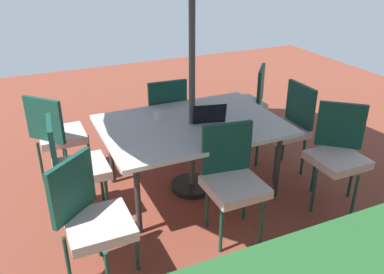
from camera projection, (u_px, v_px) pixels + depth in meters
ground_plane at (192, 189)px, 4.26m from camera, size 10.00×10.00×0.02m
dining_table at (192, 128)px, 3.96m from camera, size 1.73×1.23×0.75m
chair_southeast at (57, 133)px, 4.19m from camera, size 0.59×0.59×0.98m
chair_northeast at (92, 216)px, 2.91m from camera, size 0.58×0.59×0.98m
chair_south at (165, 113)px, 4.68m from camera, size 0.46×0.47×0.98m
chair_east at (73, 164)px, 3.60m from camera, size 0.48×0.47×0.98m
chair_northwest at (338, 151)px, 3.83m from camera, size 0.58×0.59×0.98m
chair_west at (287, 124)px, 4.39m from camera, size 0.46×0.46×0.98m
chair_southwest at (248, 100)px, 5.06m from camera, size 0.58×0.58×0.98m
chair_north at (232, 177)px, 3.40m from camera, size 0.48×0.49×0.98m
laptop at (208, 118)px, 3.93m from camera, size 0.37×0.31×0.21m
cup at (158, 115)px, 4.00m from camera, size 0.08×0.08×0.09m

